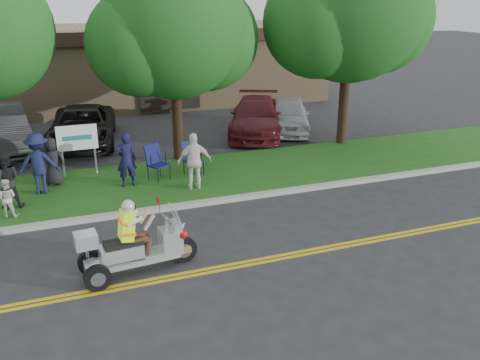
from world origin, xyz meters
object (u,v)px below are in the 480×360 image
object	(u,v)px
spectator_adult_right	(195,161)
parked_car_left	(1,129)
lawn_chair_a	(192,156)
lawn_chair_b	(156,160)
spectator_adult_left	(126,160)
parked_car_mid	(82,126)
parked_car_far_right	(288,115)
parked_car_right	(256,117)
trike_scooter	(133,248)
spectator_adult_mid	(6,180)

from	to	relation	value
spectator_adult_right	parked_car_left	world-z (taller)	spectator_adult_right
lawn_chair_a	lawn_chair_b	size ratio (longest dim) A/B	0.95
lawn_chair_b	spectator_adult_left	bearing A→B (deg)	169.61
lawn_chair_b	parked_car_mid	distance (m)	5.60
parked_car_left	parked_car_far_right	world-z (taller)	parked_car_left
lawn_chair_a	parked_car_right	bearing A→B (deg)	34.43
lawn_chair_a	trike_scooter	bearing A→B (deg)	-129.21
parked_car_left	spectator_adult_right	bearing A→B (deg)	-58.18
lawn_chair_a	parked_car_left	bearing A→B (deg)	125.85
trike_scooter	spectator_adult_left	distance (m)	5.13
lawn_chair_b	spectator_adult_mid	size ratio (longest dim) A/B	0.71
parked_car_right	parked_car_far_right	distance (m)	1.47
trike_scooter	spectator_adult_right	xyz separation A→B (m)	(2.51, 4.15, 0.37)
spectator_adult_mid	parked_car_left	bearing A→B (deg)	-86.89
parked_car_mid	parked_car_far_right	xyz separation A→B (m)	(8.47, -1.01, 0.00)
lawn_chair_a	spectator_adult_mid	xyz separation A→B (m)	(-5.44, -1.01, 0.19)
spectator_adult_left	parked_car_left	distance (m)	6.91
spectator_adult_mid	lawn_chair_a	bearing A→B (deg)	-171.09
lawn_chair_a	spectator_adult_left	world-z (taller)	spectator_adult_left
spectator_adult_mid	spectator_adult_right	xyz separation A→B (m)	(5.16, -0.36, 0.07)
spectator_adult_right	parked_car_far_right	xyz separation A→B (m)	(5.73, 5.54, -0.23)
lawn_chair_b	parked_car_left	xyz separation A→B (m)	(-4.77, 5.42, 0.11)
spectator_adult_left	parked_car_right	bearing A→B (deg)	-143.60
lawn_chair_b	spectator_adult_left	size ratio (longest dim) A/B	0.66
lawn_chair_a	parked_car_left	size ratio (longest dim) A/B	0.21
lawn_chair_a	spectator_adult_left	bearing A→B (deg)	179.24
trike_scooter	parked_car_mid	distance (m)	10.71
spectator_adult_right	parked_car_right	size ratio (longest dim) A/B	0.33
parked_car_far_right	spectator_adult_left	bearing A→B (deg)	-124.57
spectator_adult_mid	parked_car_right	size ratio (longest dim) A/B	0.30
spectator_adult_left	lawn_chair_b	bearing A→B (deg)	-161.22
parked_car_mid	lawn_chair_a	bearing A→B (deg)	-51.59
parked_car_right	parked_car_far_right	size ratio (longest dim) A/B	1.21
parked_car_mid	parked_car_far_right	size ratio (longest dim) A/B	1.22
spectator_adult_left	parked_car_left	world-z (taller)	spectator_adult_left
spectator_adult_left	parked_car_right	distance (m)	7.71
lawn_chair_a	spectator_adult_right	size ratio (longest dim) A/B	0.62
lawn_chair_b	parked_car_far_right	xyz separation A→B (m)	(6.64, 4.28, -0.00)
lawn_chair_a	lawn_chair_b	bearing A→B (deg)	172.36
spectator_adult_right	parked_car_right	bearing A→B (deg)	-121.22
parked_car_far_right	lawn_chair_a	bearing A→B (deg)	-118.40
spectator_adult_right	parked_car_right	distance (m)	7.04
parked_car_far_right	lawn_chair_b	bearing A→B (deg)	-123.10
trike_scooter	spectator_adult_right	distance (m)	4.87
spectator_adult_left	spectator_adult_right	world-z (taller)	spectator_adult_right
spectator_adult_right	parked_car_left	size ratio (longest dim) A/B	0.33
trike_scooter	parked_car_left	xyz separation A→B (m)	(-3.17, 10.84, 0.25)
lawn_chair_b	spectator_adult_right	world-z (taller)	spectator_adult_right
spectator_adult_left	parked_car_mid	world-z (taller)	spectator_adult_left
spectator_adult_right	parked_car_far_right	size ratio (longest dim) A/B	0.40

